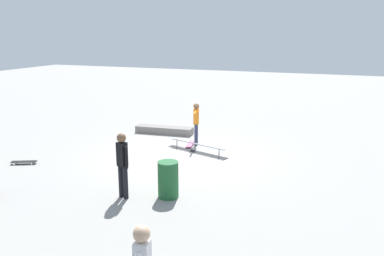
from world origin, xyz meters
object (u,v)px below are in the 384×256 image
at_px(loose_skateboard_black, 24,162).
at_px(trash_bin, 168,179).
at_px(skate_ledge, 164,130).
at_px(skateboard_main, 190,144).
at_px(bystander_black_shirt, 122,162).
at_px(skater_main, 196,121).
at_px(grind_rail, 197,148).

bearing_deg(loose_skateboard_black, trash_bin, 147.19).
xyz_separation_m(skate_ledge, trash_bin, (-2.89, 5.96, 0.33)).
relative_size(skateboard_main, bystander_black_shirt, 0.48).
distance_m(skate_ledge, skateboard_main, 2.19).
relative_size(loose_skateboard_black, trash_bin, 0.85).
bearing_deg(trash_bin, skater_main, -77.91).
bearing_deg(skate_ledge, skateboard_main, 141.03).
bearing_deg(skateboard_main, loose_skateboard_black, -60.19).
height_order(skater_main, bystander_black_shirt, bystander_black_shirt).
xyz_separation_m(grind_rail, skate_ledge, (2.22, -2.03, 0.01)).
xyz_separation_m(loose_skateboard_black, trash_bin, (-5.45, 0.71, 0.40)).
relative_size(skater_main, bystander_black_shirt, 0.93).
distance_m(grind_rail, loose_skateboard_black, 5.77).
height_order(skate_ledge, skater_main, skater_main).
relative_size(grind_rail, bystander_black_shirt, 1.44).
bearing_deg(skateboard_main, bystander_black_shirt, -10.94).
bearing_deg(loose_skateboard_black, skate_ledge, -141.41).
height_order(skate_ledge, bystander_black_shirt, bystander_black_shirt).
xyz_separation_m(skater_main, trash_bin, (-1.03, 4.81, -0.45)).
distance_m(skate_ledge, skater_main, 2.32).
xyz_separation_m(bystander_black_shirt, loose_skateboard_black, (4.39, -1.16, -0.90)).
distance_m(skater_main, loose_skateboard_black, 6.09).
height_order(skater_main, skateboard_main, skater_main).
relative_size(grind_rail, skate_ledge, 1.02).
distance_m(skater_main, bystander_black_shirt, 5.27).
distance_m(skater_main, trash_bin, 4.94).
distance_m(skateboard_main, trash_bin, 4.75).
relative_size(bystander_black_shirt, loose_skateboard_black, 2.12).
xyz_separation_m(bystander_black_shirt, trash_bin, (-1.05, -0.46, -0.49)).
xyz_separation_m(skater_main, loose_skateboard_black, (4.42, 4.10, -0.85)).
relative_size(grind_rail, loose_skateboard_black, 3.06).
xyz_separation_m(skater_main, skateboard_main, (0.16, 0.23, -0.85)).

